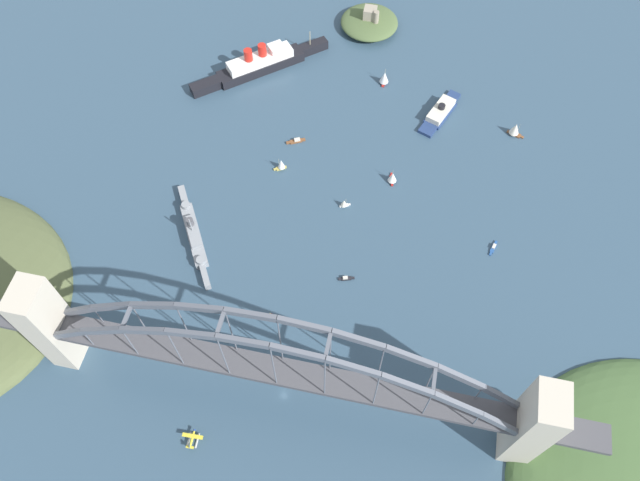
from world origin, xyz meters
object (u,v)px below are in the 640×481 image
at_px(harbor_ferry_steamer, 440,112).
at_px(small_boat_3, 281,164).
at_px(small_boat_6, 515,129).
at_px(small_boat_4, 384,77).
at_px(small_boat_0, 346,278).
at_px(channel_marker_buoy, 270,314).
at_px(seaplane_taxiing_near_bridge, 193,439).
at_px(fort_island_mid_harbor, 369,22).
at_px(small_boat_2, 392,177).
at_px(harbor_arch_bridge, 280,370).
at_px(small_boat_7, 296,141).
at_px(small_boat_5, 493,248).
at_px(ocean_liner, 260,63).
at_px(small_boat_1, 344,203).
at_px(naval_cruiser, 194,234).

bearing_deg(harbor_ferry_steamer, small_boat_3, -144.42).
bearing_deg(small_boat_6, small_boat_4, 162.60).
distance_m(small_boat_0, channel_marker_buoy, 42.27).
height_order(harbor_ferry_steamer, seaplane_taxiing_near_bridge, harbor_ferry_steamer).
relative_size(fort_island_mid_harbor, channel_marker_buoy, 13.70).
relative_size(small_boat_2, small_boat_6, 0.88).
height_order(harbor_arch_bridge, seaplane_taxiing_near_bridge, harbor_arch_bridge).
height_order(harbor_arch_bridge, fort_island_mid_harbor, harbor_arch_bridge).
bearing_deg(small_boat_6, harbor_arch_bridge, -117.87).
bearing_deg(small_boat_7, small_boat_3, -100.07).
height_order(fort_island_mid_harbor, small_boat_7, fort_island_mid_harbor).
bearing_deg(small_boat_0, seaplane_taxiing_near_bridge, -118.74).
bearing_deg(small_boat_2, small_boat_5, -28.72).
height_order(ocean_liner, small_boat_1, ocean_liner).
distance_m(ocean_liner, harbor_ferry_steamer, 115.23).
bearing_deg(seaplane_taxiing_near_bridge, channel_marker_buoy, 74.28).
distance_m(seaplane_taxiing_near_bridge, small_boat_2, 169.84).
height_order(small_boat_1, small_boat_6, small_boat_6).
bearing_deg(harbor_arch_bridge, naval_cruiser, 132.44).
relative_size(seaplane_taxiing_near_bridge, small_boat_7, 0.86).
distance_m(fort_island_mid_harbor, small_boat_4, 51.61).
bearing_deg(fort_island_mid_harbor, harbor_arch_bridge, -89.12).
xyz_separation_m(small_boat_2, small_boat_7, (-58.46, 16.72, -3.05)).
relative_size(harbor_ferry_steamer, seaplane_taxiing_near_bridge, 4.29).
relative_size(seaplane_taxiing_near_bridge, small_boat_3, 1.10).
xyz_separation_m(fort_island_mid_harbor, small_boat_3, (-28.32, -126.72, -0.42)).
bearing_deg(small_boat_1, seaplane_taxiing_near_bridge, -106.83).
bearing_deg(small_boat_5, harbor_arch_bridge, -131.97).
bearing_deg(small_boat_7, channel_marker_buoy, -83.33).
distance_m(ocean_liner, naval_cruiser, 126.42).
bearing_deg(small_boat_3, seaplane_taxiing_near_bridge, -90.63).
distance_m(seaplane_taxiing_near_bridge, small_boat_5, 174.98).
relative_size(small_boat_4, small_boat_7, 0.93).
distance_m(harbor_arch_bridge, seaplane_taxiing_near_bridge, 53.47).
xyz_separation_m(small_boat_5, small_boat_7, (-116.45, 48.50, 0.19)).
height_order(small_boat_0, small_boat_2, small_boat_2).
xyz_separation_m(small_boat_0, small_boat_1, (-9.48, 43.42, 2.22)).
bearing_deg(channel_marker_buoy, small_boat_6, 52.16).
height_order(naval_cruiser, small_boat_3, naval_cruiser).
height_order(seaplane_taxiing_near_bridge, small_boat_0, seaplane_taxiing_near_bridge).
height_order(harbor_arch_bridge, ocean_liner, harbor_arch_bridge).
distance_m(ocean_liner, seaplane_taxiing_near_bridge, 228.34).
xyz_separation_m(fort_island_mid_harbor, small_boat_7, (-24.63, -105.94, -3.52)).
bearing_deg(ocean_liner, naval_cruiser, -90.98).
bearing_deg(small_boat_2, small_boat_1, -136.12).
xyz_separation_m(harbor_ferry_steamer, small_boat_5, (37.43, -86.89, -1.78)).
xyz_separation_m(small_boat_1, small_boat_7, (-35.56, 38.74, -2.12)).
height_order(small_boat_6, channel_marker_buoy, small_boat_6).
bearing_deg(small_boat_4, small_boat_6, -17.40).
distance_m(small_boat_4, channel_marker_buoy, 169.51).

